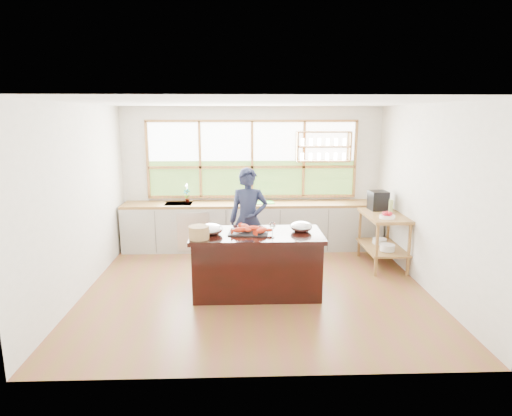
{
  "coord_description": "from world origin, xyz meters",
  "views": [
    {
      "loc": [
        -0.21,
        -6.02,
        2.52
      ],
      "look_at": [
        0.0,
        0.15,
        1.19
      ],
      "focal_mm": 30.0,
      "sensor_mm": 36.0,
      "label": 1
    }
  ],
  "objects_px": {
    "cook": "(249,220)",
    "wicker_basket": "(199,233)",
    "island": "(257,263)",
    "espresso_machine": "(378,200)"
  },
  "relations": [
    {
      "from": "cook",
      "to": "wicker_basket",
      "type": "bearing_deg",
      "value": -116.5
    },
    {
      "from": "cook",
      "to": "wicker_basket",
      "type": "distance_m",
      "value": 1.38
    },
    {
      "from": "island",
      "to": "wicker_basket",
      "type": "bearing_deg",
      "value": -161.45
    },
    {
      "from": "espresso_machine",
      "to": "wicker_basket",
      "type": "distance_m",
      "value": 3.44
    },
    {
      "from": "espresso_machine",
      "to": "wicker_basket",
      "type": "height_order",
      "value": "espresso_machine"
    },
    {
      "from": "island",
      "to": "cook",
      "type": "bearing_deg",
      "value": 96.08
    },
    {
      "from": "island",
      "to": "cook",
      "type": "xyz_separation_m",
      "value": [
        -0.1,
        0.93,
        0.4
      ]
    },
    {
      "from": "cook",
      "to": "island",
      "type": "bearing_deg",
      "value": -80.5
    },
    {
      "from": "cook",
      "to": "espresso_machine",
      "type": "distance_m",
      "value": 2.36
    },
    {
      "from": "wicker_basket",
      "to": "cook",
      "type": "bearing_deg",
      "value": 60.09
    }
  ]
}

